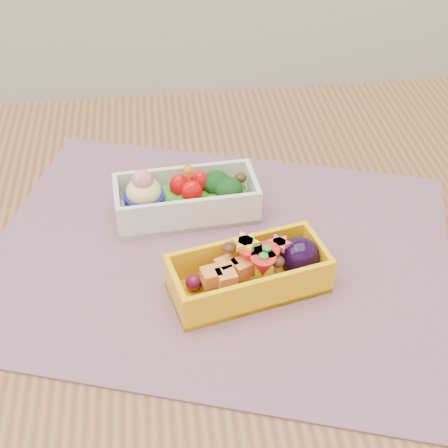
{
  "coord_description": "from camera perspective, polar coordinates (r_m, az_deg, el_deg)",
  "views": [
    {
      "loc": [
        -0.03,
        -0.49,
        1.23
      ],
      "look_at": [
        0.04,
        0.03,
        0.79
      ],
      "focal_mm": 51.66,
      "sensor_mm": 36.0,
      "label": 1
    }
  ],
  "objects": [
    {
      "name": "placemat",
      "position": [
        0.71,
        -0.56,
        -2.72
      ],
      "size": [
        0.59,
        0.52,
        0.0
      ],
      "primitive_type": "cube",
      "rotation": [
        0.0,
        0.0,
        -0.32
      ],
      "color": "#8B606F",
      "rests_on": "table"
    },
    {
      "name": "bento_white",
      "position": [
        0.75,
        -3.42,
        2.33
      ],
      "size": [
        0.17,
        0.08,
        0.07
      ],
      "rotation": [
        0.0,
        0.0,
        0.07
      ],
      "color": "silver",
      "rests_on": "placemat"
    },
    {
      "name": "bento_yellow",
      "position": [
        0.65,
        2.5,
        -4.24
      ],
      "size": [
        0.17,
        0.1,
        0.05
      ],
      "rotation": [
        0.0,
        0.0,
        0.23
      ],
      "color": "yellow",
      "rests_on": "placemat"
    },
    {
      "name": "table",
      "position": [
        0.76,
        -2.56,
        -9.83
      ],
      "size": [
        1.2,
        0.8,
        0.75
      ],
      "color": "brown",
      "rests_on": "ground"
    }
  ]
}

